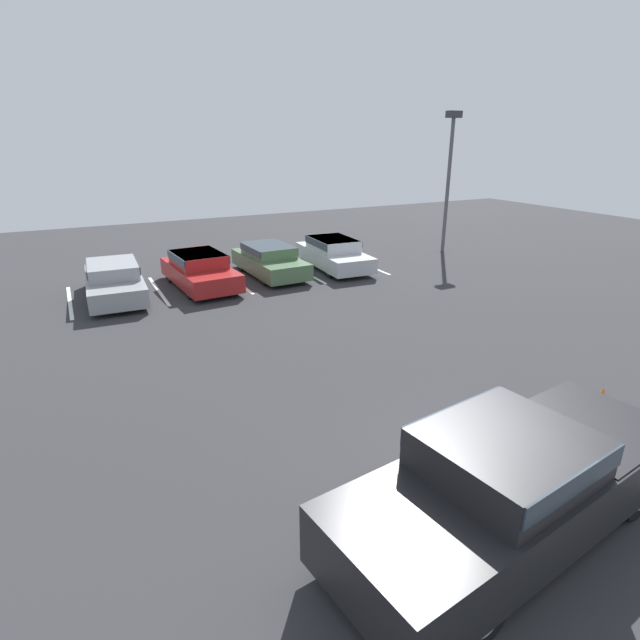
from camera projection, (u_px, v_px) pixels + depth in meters
name	position (u px, v px, depth m)	size (l,w,h in m)	color
ground_plane	(480.00, 493.00, 7.94)	(60.00, 60.00, 0.00)	#2D2D30
stall_stripe_a	(70.00, 302.00, 17.10)	(0.12, 4.02, 0.01)	white
stall_stripe_b	(159.00, 291.00, 18.36)	(0.12, 4.02, 0.01)	white
stall_stripe_c	(236.00, 281.00, 19.62)	(0.12, 4.02, 0.01)	white
stall_stripe_d	(304.00, 272.00, 20.89)	(0.12, 4.02, 0.01)	white
stall_stripe_e	(364.00, 264.00, 22.15)	(0.12, 4.02, 0.01)	white
pickup_truck	(516.00, 480.00, 6.95)	(6.07, 2.77, 1.68)	black
parked_sedan_a	(114.00, 279.00, 17.34)	(1.99, 4.48, 1.26)	gray
parked_sedan_b	(200.00, 269.00, 18.63)	(2.13, 4.40, 1.29)	maroon
parked_sedan_c	(269.00, 259.00, 20.20)	(1.90, 4.29, 1.23)	#4C6B47
parked_sedan_d	(333.00, 252.00, 21.29)	(2.03, 4.56, 1.28)	#B7BABF
light_post	(450.00, 167.00, 23.30)	(0.70, 0.36, 6.43)	#515156
traffic_cone	(601.00, 399.00, 10.34)	(0.47, 0.47, 0.49)	black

